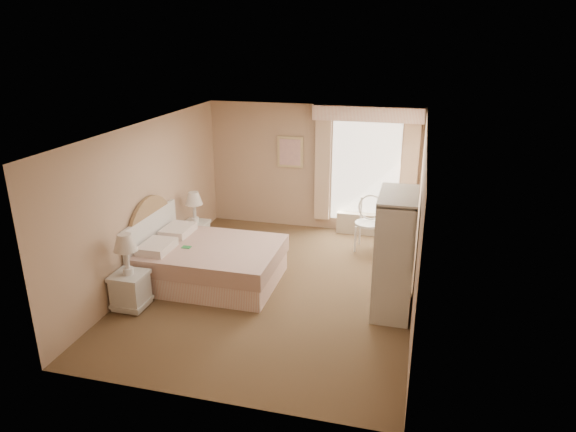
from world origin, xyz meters
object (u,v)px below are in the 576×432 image
(cafe_chair, at_px, (369,218))
(armoire, at_px, (394,263))
(round_table, at_px, (397,224))
(nightstand_far, at_px, (196,228))
(bed, at_px, (206,261))
(nightstand_near, at_px, (129,281))

(cafe_chair, distance_m, armoire, 2.22)
(round_table, height_order, armoire, armoire)
(nightstand_far, distance_m, cafe_chair, 3.19)
(bed, bearing_deg, nightstand_far, 120.86)
(round_table, xyz_separation_m, armoire, (0.06, -2.24, 0.23))
(nightstand_near, height_order, armoire, armoire)
(bed, height_order, cafe_chair, bed)
(nightstand_far, bearing_deg, round_table, 13.92)
(armoire, bearing_deg, round_table, 91.59)
(round_table, relative_size, cafe_chair, 0.72)
(nightstand_far, xyz_separation_m, cafe_chair, (3.09, 0.79, 0.18))
(round_table, relative_size, armoire, 0.42)
(nightstand_far, height_order, armoire, armoire)
(round_table, bearing_deg, nightstand_far, -166.08)
(nightstand_near, relative_size, round_table, 1.55)
(armoire, bearing_deg, bed, 177.13)
(bed, distance_m, nightstand_near, 1.30)
(round_table, distance_m, armoire, 2.25)
(bed, bearing_deg, cafe_chair, 40.09)
(bed, relative_size, nightstand_far, 1.98)
(bed, bearing_deg, round_table, 36.09)
(round_table, bearing_deg, nightstand_near, -138.56)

